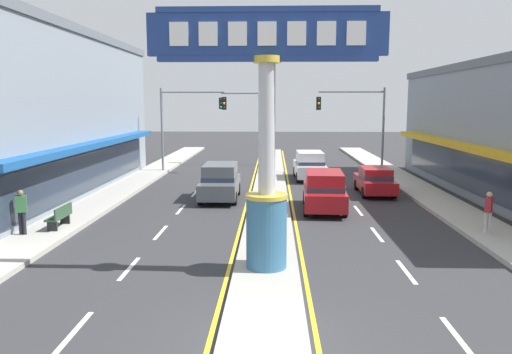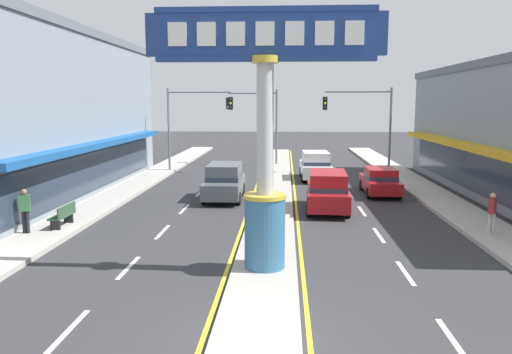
{
  "view_description": "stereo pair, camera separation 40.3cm",
  "coord_description": "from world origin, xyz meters",
  "px_view_note": "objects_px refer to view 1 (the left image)",
  "views": [
    {
      "loc": [
        0.2,
        -10.11,
        5.13
      ],
      "look_at": [
        -0.4,
        6.92,
        2.6
      ],
      "focal_mm": 35.17,
      "sensor_mm": 36.0,
      "label": 1
    },
    {
      "loc": [
        0.6,
        -10.09,
        5.13
      ],
      "look_at": [
        -0.4,
        6.92,
        2.6
      ],
      "focal_mm": 35.17,
      "sensor_mm": 36.0,
      "label": 2
    }
  ],
  "objects_px": {
    "traffic_light_right_side": "(359,115)",
    "suv_mid_left_lane": "(310,165)",
    "district_sign": "(267,143)",
    "pedestrian_near_kerb": "(21,209)",
    "street_bench": "(60,216)",
    "traffic_light_left_side": "(185,115)",
    "traffic_light_median_far": "(251,114)",
    "suv_far_right_lane": "(324,190)",
    "suv_near_left_lane": "(220,181)",
    "pedestrian_far_side": "(488,210)",
    "sedan_near_right_lane": "(375,180)"
  },
  "relations": [
    {
      "from": "district_sign",
      "to": "pedestrian_far_side",
      "type": "height_order",
      "value": "district_sign"
    },
    {
      "from": "traffic_light_right_side",
      "to": "pedestrian_far_side",
      "type": "bearing_deg",
      "value": -82.45
    },
    {
      "from": "sedan_near_right_lane",
      "to": "suv_mid_left_lane",
      "type": "xyz_separation_m",
      "value": [
        -3.3,
        5.38,
        0.2
      ]
    },
    {
      "from": "district_sign",
      "to": "pedestrian_near_kerb",
      "type": "height_order",
      "value": "district_sign"
    },
    {
      "from": "traffic_light_median_far",
      "to": "traffic_light_right_side",
      "type": "bearing_deg",
      "value": -33.99
    },
    {
      "from": "suv_far_right_lane",
      "to": "traffic_light_left_side",
      "type": "bearing_deg",
      "value": 124.53
    },
    {
      "from": "traffic_light_right_side",
      "to": "suv_far_right_lane",
      "type": "xyz_separation_m",
      "value": [
        -3.59,
        -12.23,
        -3.26
      ]
    },
    {
      "from": "traffic_light_left_side",
      "to": "suv_far_right_lane",
      "type": "relative_size",
      "value": 1.32
    },
    {
      "from": "suv_mid_left_lane",
      "to": "pedestrian_near_kerb",
      "type": "height_order",
      "value": "suv_mid_left_lane"
    },
    {
      "from": "pedestrian_far_side",
      "to": "suv_far_right_lane",
      "type": "bearing_deg",
      "value": 141.77
    },
    {
      "from": "pedestrian_near_kerb",
      "to": "street_bench",
      "type": "bearing_deg",
      "value": 49.31
    },
    {
      "from": "traffic_light_right_side",
      "to": "pedestrian_near_kerb",
      "type": "distance_m",
      "value": 23.77
    },
    {
      "from": "sedan_near_right_lane",
      "to": "pedestrian_far_side",
      "type": "distance_m",
      "value": 9.41
    },
    {
      "from": "district_sign",
      "to": "traffic_light_median_far",
      "type": "distance_m",
      "value": 26.44
    },
    {
      "from": "suv_near_left_lane",
      "to": "district_sign",
      "type": "bearing_deg",
      "value": -77.09
    },
    {
      "from": "traffic_light_right_side",
      "to": "pedestrian_near_kerb",
      "type": "height_order",
      "value": "traffic_light_right_side"
    },
    {
      "from": "traffic_light_left_side",
      "to": "traffic_light_median_far",
      "type": "height_order",
      "value": "same"
    },
    {
      "from": "traffic_light_right_side",
      "to": "pedestrian_near_kerb",
      "type": "xyz_separation_m",
      "value": [
        -15.51,
        -17.74,
        -3.09
      ]
    },
    {
      "from": "traffic_light_median_far",
      "to": "pedestrian_near_kerb",
      "type": "relative_size",
      "value": 3.61
    },
    {
      "from": "street_bench",
      "to": "pedestrian_near_kerb",
      "type": "height_order",
      "value": "pedestrian_near_kerb"
    },
    {
      "from": "district_sign",
      "to": "suv_mid_left_lane",
      "type": "relative_size",
      "value": 1.66
    },
    {
      "from": "district_sign",
      "to": "suv_far_right_lane",
      "type": "relative_size",
      "value": 1.64
    },
    {
      "from": "traffic_light_left_side",
      "to": "traffic_light_median_far",
      "type": "bearing_deg",
      "value": 45.32
    },
    {
      "from": "district_sign",
      "to": "pedestrian_near_kerb",
      "type": "relative_size",
      "value": 4.49
    },
    {
      "from": "traffic_light_median_far",
      "to": "suv_far_right_lane",
      "type": "height_order",
      "value": "traffic_light_median_far"
    },
    {
      "from": "traffic_light_right_side",
      "to": "pedestrian_far_side",
      "type": "relative_size",
      "value": 3.89
    },
    {
      "from": "traffic_light_left_side",
      "to": "pedestrian_near_kerb",
      "type": "bearing_deg",
      "value": -99.47
    },
    {
      "from": "sedan_near_right_lane",
      "to": "traffic_light_left_side",
      "type": "bearing_deg",
      "value": 145.37
    },
    {
      "from": "street_bench",
      "to": "pedestrian_near_kerb",
      "type": "xyz_separation_m",
      "value": [
        -0.97,
        -1.13,
        0.5
      ]
    },
    {
      "from": "suv_mid_left_lane",
      "to": "pedestrian_near_kerb",
      "type": "relative_size",
      "value": 2.7
    },
    {
      "from": "traffic_light_left_side",
      "to": "district_sign",
      "type": "bearing_deg",
      "value": -74.03
    },
    {
      "from": "pedestrian_far_side",
      "to": "district_sign",
      "type": "bearing_deg",
      "value": -153.12
    },
    {
      "from": "suv_far_right_lane",
      "to": "pedestrian_near_kerb",
      "type": "bearing_deg",
      "value": -155.21
    },
    {
      "from": "traffic_light_right_side",
      "to": "suv_near_left_lane",
      "type": "relative_size",
      "value": 1.34
    },
    {
      "from": "traffic_light_right_side",
      "to": "district_sign",
      "type": "bearing_deg",
      "value": -106.43
    },
    {
      "from": "traffic_light_left_side",
      "to": "pedestrian_far_side",
      "type": "bearing_deg",
      "value": -49.95
    },
    {
      "from": "district_sign",
      "to": "traffic_light_right_side",
      "type": "height_order",
      "value": "district_sign"
    },
    {
      "from": "sedan_near_right_lane",
      "to": "suv_mid_left_lane",
      "type": "distance_m",
      "value": 6.31
    },
    {
      "from": "sedan_near_right_lane",
      "to": "suv_far_right_lane",
      "type": "distance_m",
      "value": 5.57
    },
    {
      "from": "suv_mid_left_lane",
      "to": "pedestrian_far_side",
      "type": "xyz_separation_m",
      "value": [
        5.81,
        -14.44,
        0.09
      ]
    },
    {
      "from": "suv_near_left_lane",
      "to": "pedestrian_far_side",
      "type": "height_order",
      "value": "suv_near_left_lane"
    },
    {
      "from": "district_sign",
      "to": "pedestrian_far_side",
      "type": "relative_size",
      "value": 4.84
    },
    {
      "from": "district_sign",
      "to": "street_bench",
      "type": "height_order",
      "value": "district_sign"
    },
    {
      "from": "pedestrian_near_kerb",
      "to": "traffic_light_right_side",
      "type": "bearing_deg",
      "value": 48.83
    },
    {
      "from": "sedan_near_right_lane",
      "to": "pedestrian_near_kerb",
      "type": "bearing_deg",
      "value": -146.75
    },
    {
      "from": "traffic_light_right_side",
      "to": "sedan_near_right_lane",
      "type": "xyz_separation_m",
      "value": [
        -0.29,
        -7.76,
        -3.46
      ]
    },
    {
      "from": "pedestrian_near_kerb",
      "to": "traffic_light_left_side",
      "type": "bearing_deg",
      "value": 80.53
    },
    {
      "from": "traffic_light_left_side",
      "to": "suv_near_left_lane",
      "type": "xyz_separation_m",
      "value": [
        3.58,
        -10.23,
        -3.26
      ]
    },
    {
      "from": "traffic_light_right_side",
      "to": "street_bench",
      "type": "height_order",
      "value": "traffic_light_right_side"
    },
    {
      "from": "traffic_light_right_side",
      "to": "suv_mid_left_lane",
      "type": "bearing_deg",
      "value": -146.42
    }
  ]
}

